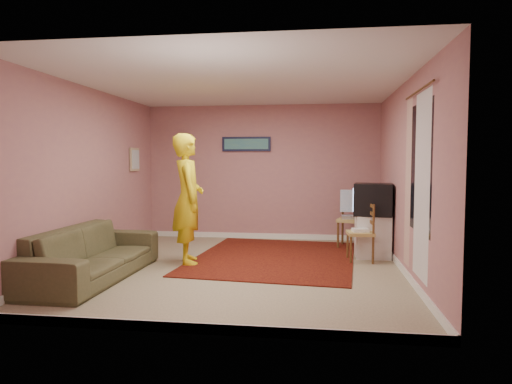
# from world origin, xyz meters

# --- Properties ---
(ground) EXTENTS (5.00, 5.00, 0.00)m
(ground) POSITION_xyz_m (0.00, 0.00, 0.00)
(ground) COLOR tan
(ground) RESTS_ON ground
(wall_back) EXTENTS (4.50, 0.02, 2.60)m
(wall_back) POSITION_xyz_m (0.00, 2.50, 1.30)
(wall_back) COLOR #B07674
(wall_back) RESTS_ON ground
(wall_front) EXTENTS (4.50, 0.02, 2.60)m
(wall_front) POSITION_xyz_m (0.00, -2.50, 1.30)
(wall_front) COLOR #B07674
(wall_front) RESTS_ON ground
(wall_left) EXTENTS (0.02, 5.00, 2.60)m
(wall_left) POSITION_xyz_m (-2.25, 0.00, 1.30)
(wall_left) COLOR #B07674
(wall_left) RESTS_ON ground
(wall_right) EXTENTS (0.02, 5.00, 2.60)m
(wall_right) POSITION_xyz_m (2.25, 0.00, 1.30)
(wall_right) COLOR #B07674
(wall_right) RESTS_ON ground
(ceiling) EXTENTS (4.50, 5.00, 0.02)m
(ceiling) POSITION_xyz_m (0.00, 0.00, 2.60)
(ceiling) COLOR silver
(ceiling) RESTS_ON wall_back
(baseboard_back) EXTENTS (4.50, 0.02, 0.10)m
(baseboard_back) POSITION_xyz_m (0.00, 2.49, 0.05)
(baseboard_back) COLOR white
(baseboard_back) RESTS_ON ground
(baseboard_front) EXTENTS (4.50, 0.02, 0.10)m
(baseboard_front) POSITION_xyz_m (0.00, -2.49, 0.05)
(baseboard_front) COLOR white
(baseboard_front) RESTS_ON ground
(baseboard_left) EXTENTS (0.02, 5.00, 0.10)m
(baseboard_left) POSITION_xyz_m (-2.24, 0.00, 0.05)
(baseboard_left) COLOR white
(baseboard_left) RESTS_ON ground
(baseboard_right) EXTENTS (0.02, 5.00, 0.10)m
(baseboard_right) POSITION_xyz_m (2.24, 0.00, 0.05)
(baseboard_right) COLOR white
(baseboard_right) RESTS_ON ground
(window) EXTENTS (0.01, 1.10, 1.50)m
(window) POSITION_xyz_m (2.24, -0.90, 1.45)
(window) COLOR black
(window) RESTS_ON wall_right
(curtain_sheer) EXTENTS (0.01, 0.75, 2.10)m
(curtain_sheer) POSITION_xyz_m (2.23, -1.05, 1.25)
(curtain_sheer) COLOR white
(curtain_sheer) RESTS_ON wall_right
(curtain_floral) EXTENTS (0.01, 0.35, 2.10)m
(curtain_floral) POSITION_xyz_m (2.21, -0.35, 1.25)
(curtain_floral) COLOR beige
(curtain_floral) RESTS_ON wall_right
(curtain_rod) EXTENTS (0.02, 1.40, 0.02)m
(curtain_rod) POSITION_xyz_m (2.20, -0.90, 2.32)
(curtain_rod) COLOR brown
(curtain_rod) RESTS_ON wall_right
(picture_back) EXTENTS (0.95, 0.04, 0.28)m
(picture_back) POSITION_xyz_m (-0.30, 2.47, 1.85)
(picture_back) COLOR #121533
(picture_back) RESTS_ON wall_back
(picture_left) EXTENTS (0.04, 0.38, 0.42)m
(picture_left) POSITION_xyz_m (-2.22, 1.60, 1.55)
(picture_left) COLOR tan
(picture_left) RESTS_ON wall_left
(area_rug) EXTENTS (2.68, 3.23, 0.02)m
(area_rug) POSITION_xyz_m (0.42, 0.74, 0.01)
(area_rug) COLOR black
(area_rug) RESTS_ON ground
(tv_cabinet) EXTENTS (0.53, 0.48, 0.67)m
(tv_cabinet) POSITION_xyz_m (1.95, 1.00, 0.33)
(tv_cabinet) COLOR silver
(tv_cabinet) RESTS_ON ground
(crt_tv) EXTENTS (0.65, 0.60, 0.50)m
(crt_tv) POSITION_xyz_m (1.94, 1.00, 0.92)
(crt_tv) COLOR black
(crt_tv) RESTS_ON tv_cabinet
(chair_a) EXTENTS (0.55, 0.53, 0.54)m
(chair_a) POSITION_xyz_m (1.68, 1.78, 0.61)
(chair_a) COLOR tan
(chair_a) RESTS_ON ground
(dvd_player) EXTENTS (0.35, 0.25, 0.06)m
(dvd_player) POSITION_xyz_m (1.68, 1.78, 0.54)
(dvd_player) COLOR #B5B6BB
(dvd_player) RESTS_ON chair_a
(blue_throw) EXTENTS (0.38, 0.05, 0.40)m
(blue_throw) POSITION_xyz_m (1.68, 1.97, 0.81)
(blue_throw) COLOR #84B0D8
(blue_throw) RESTS_ON chair_a
(chair_b) EXTENTS (0.41, 0.43, 0.48)m
(chair_b) POSITION_xyz_m (1.73, 0.67, 0.54)
(chair_b) COLOR tan
(chair_b) RESTS_ON ground
(game_console) EXTENTS (0.26, 0.21, 0.05)m
(game_console) POSITION_xyz_m (1.73, 0.67, 0.48)
(game_console) COLOR white
(game_console) RESTS_ON chair_b
(sofa) EXTENTS (0.95, 2.31, 0.67)m
(sofa) POSITION_xyz_m (-1.80, -0.83, 0.33)
(sofa) COLOR brown
(sofa) RESTS_ON ground
(person) EXTENTS (0.68, 0.82, 1.93)m
(person) POSITION_xyz_m (-0.83, 0.21, 0.96)
(person) COLOR yellow
(person) RESTS_ON ground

